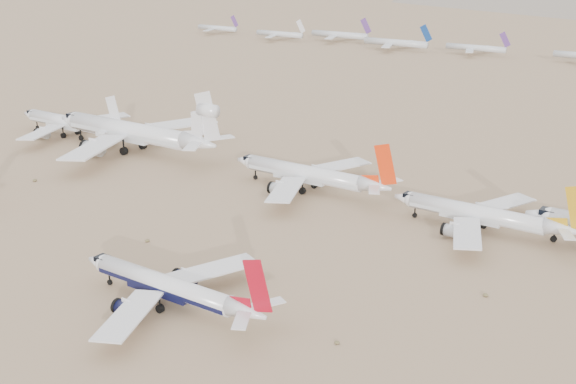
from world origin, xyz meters
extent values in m
plane|color=#81664B|center=(0.00, 0.00, 0.00)|extent=(7000.00, 7000.00, 0.00)
cylinder|color=silver|center=(-7.34, -4.32, 4.06)|extent=(29.84, 3.53, 3.53)
cube|color=black|center=(-7.34, -4.32, 3.62)|extent=(29.25, 3.58, 0.79)
sphere|color=silver|center=(-22.26, -4.32, 4.06)|extent=(3.53, 3.53, 3.53)
cube|color=black|center=(-22.79, -4.32, 5.03)|extent=(2.47, 2.29, 0.88)
cone|color=silver|center=(11.11, -4.32, 4.32)|extent=(7.46, 3.53, 3.53)
cube|color=silver|center=(-5.03, -14.79, 3.44)|extent=(11.53, 18.16, 0.55)
cube|color=silver|center=(12.56, -7.75, 4.76)|extent=(4.74, 6.19, 0.21)
cylinder|color=black|center=(-8.99, -11.66, 1.85)|extent=(4.14, 2.54, 2.54)
cube|color=silver|center=(-5.03, 6.14, 3.44)|extent=(11.53, 18.16, 0.55)
cube|color=silver|center=(12.56, -0.89, 4.76)|extent=(4.74, 6.19, 0.21)
cylinder|color=black|center=(-8.99, 3.01, 1.85)|extent=(4.14, 2.54, 2.54)
cube|color=#AE0B1D|center=(13.18, -4.32, 9.47)|extent=(5.66, 0.28, 9.32)
cylinder|color=black|center=(-21.37, -4.32, 0.53)|extent=(1.06, 0.44, 1.06)
cylinder|color=black|center=(-6.09, -6.79, 0.74)|extent=(1.48, 0.88, 1.48)
cylinder|color=black|center=(-6.09, -1.86, 0.74)|extent=(1.48, 0.88, 1.48)
sphere|color=silver|center=(40.02, 63.65, 5.27)|extent=(4.58, 4.58, 4.58)
cube|color=black|center=(39.33, 63.65, 6.53)|extent=(3.21, 2.98, 1.14)
cylinder|color=black|center=(41.16, 63.65, 0.69)|extent=(1.37, 0.57, 1.37)
cylinder|color=silver|center=(24.77, 60.21, 4.27)|extent=(30.52, 3.71, 3.71)
cube|color=silver|center=(24.77, 60.21, 3.80)|extent=(29.91, 3.76, 0.83)
sphere|color=silver|center=(9.51, 60.21, 4.27)|extent=(3.71, 3.71, 3.71)
cube|color=black|center=(8.95, 60.21, 5.29)|extent=(2.60, 2.41, 0.93)
cone|color=silver|center=(43.63, 60.21, 4.54)|extent=(7.63, 3.71, 3.71)
cube|color=silver|center=(27.12, 49.45, 3.62)|extent=(11.79, 18.57, 0.57)
cube|color=silver|center=(45.11, 56.69, 5.01)|extent=(4.84, 6.33, 0.22)
cylinder|color=silver|center=(23.07, 52.66, 1.94)|extent=(4.24, 2.67, 2.67)
cube|color=silver|center=(27.12, 70.97, 3.62)|extent=(11.79, 18.57, 0.57)
cube|color=silver|center=(45.11, 63.73, 5.01)|extent=(4.84, 6.33, 0.22)
cylinder|color=silver|center=(23.07, 67.76, 1.94)|extent=(4.24, 2.67, 2.67)
cylinder|color=black|center=(10.43, 60.21, 0.56)|extent=(1.11, 0.46, 1.11)
cylinder|color=black|center=(26.04, 57.61, 0.78)|extent=(1.56, 0.93, 1.56)
cylinder|color=black|center=(26.04, 62.81, 0.78)|extent=(1.56, 0.93, 1.56)
cylinder|color=silver|center=(-21.69, 62.17, 4.70)|extent=(33.46, 4.09, 4.09)
cube|color=silver|center=(-21.69, 62.17, 4.19)|extent=(32.79, 4.15, 0.92)
sphere|color=silver|center=(-38.42, 62.17, 4.70)|extent=(4.09, 4.09, 4.09)
cube|color=black|center=(-39.04, 62.17, 5.83)|extent=(2.86, 2.66, 1.02)
cone|color=silver|center=(-1.01, 62.17, 5.01)|extent=(8.37, 4.09, 4.09)
cube|color=silver|center=(-19.11, 50.36, 3.99)|extent=(12.92, 20.37, 0.63)
cube|color=silver|center=(0.62, 58.30, 5.52)|extent=(5.31, 6.95, 0.25)
cylinder|color=silver|center=(-23.55, 53.88, 2.14)|extent=(4.65, 2.94, 2.94)
cube|color=silver|center=(-19.11, 73.97, 3.99)|extent=(12.92, 20.37, 0.63)
cube|color=silver|center=(0.62, 66.04, 5.52)|extent=(5.31, 6.95, 0.25)
cylinder|color=silver|center=(-23.55, 70.46, 2.14)|extent=(4.65, 2.94, 2.94)
cube|color=#F1340D|center=(1.31, 62.17, 10.81)|extent=(6.34, 0.33, 10.45)
cylinder|color=black|center=(-37.40, 62.17, 0.61)|extent=(1.23, 0.51, 1.23)
cylinder|color=black|center=(-20.30, 59.31, 0.86)|extent=(1.72, 1.02, 1.72)
cylinder|color=black|center=(-20.30, 65.03, 0.86)|extent=(1.72, 1.02, 1.72)
cylinder|color=silver|center=(-86.70, 62.96, 6.46)|extent=(46.93, 5.62, 5.62)
cube|color=silver|center=(-86.70, 62.96, 5.76)|extent=(45.99, 5.70, 1.26)
sphere|color=silver|center=(-110.17, 62.96, 6.46)|extent=(5.62, 5.62, 5.62)
cube|color=black|center=(-111.01, 62.96, 8.01)|extent=(3.93, 3.65, 1.40)
cone|color=silver|center=(-57.70, 62.96, 6.88)|extent=(11.73, 5.62, 5.62)
cube|color=silver|center=(-83.08, 46.47, 5.48)|extent=(18.12, 28.56, 0.87)
cube|color=silver|center=(-55.41, 57.56, 7.59)|extent=(7.45, 9.74, 0.34)
cylinder|color=silver|center=(-89.31, 51.39, 2.94)|extent=(6.52, 4.05, 4.05)
cube|color=silver|center=(-83.08, 79.46, 5.48)|extent=(18.12, 28.56, 0.87)
cube|color=silver|center=(-55.41, 68.37, 7.59)|extent=(7.45, 9.74, 0.34)
cylinder|color=silver|center=(-89.31, 74.53, 2.94)|extent=(6.52, 4.05, 4.05)
cube|color=silver|center=(-54.44, 62.96, 14.99)|extent=(8.89, 0.45, 14.66)
cylinder|color=silver|center=(-54.11, 62.96, 16.80)|extent=(5.87, 3.64, 3.64)
cylinder|color=black|center=(-108.76, 62.96, 0.84)|extent=(1.69, 0.70, 1.69)
cylinder|color=black|center=(-84.75, 59.03, 1.18)|extent=(2.36, 1.40, 2.36)
cylinder|color=black|center=(-84.75, 66.90, 1.18)|extent=(2.36, 1.40, 2.36)
cylinder|color=silver|center=(-117.33, 64.59, 4.77)|extent=(33.77, 4.15, 4.15)
cube|color=silver|center=(-117.33, 64.59, 4.25)|extent=(33.09, 4.21, 0.93)
sphere|color=silver|center=(-134.21, 64.59, 4.77)|extent=(4.15, 4.15, 4.15)
cube|color=black|center=(-134.84, 64.59, 5.91)|extent=(2.90, 2.70, 1.04)
cone|color=silver|center=(-96.46, 64.59, 5.08)|extent=(8.44, 4.15, 4.15)
cube|color=silver|center=(-114.72, 52.67, 4.05)|extent=(13.04, 20.55, 0.64)
cube|color=silver|center=(-94.82, 60.69, 5.60)|extent=(5.36, 7.01, 0.25)
cylinder|color=silver|center=(-119.21, 56.22, 2.17)|extent=(4.69, 2.99, 2.99)
cube|color=silver|center=(-114.72, 76.52, 4.05)|extent=(13.04, 20.55, 0.64)
cube|color=silver|center=(-94.82, 68.50, 5.60)|extent=(5.36, 7.01, 0.25)
cylinder|color=silver|center=(-119.21, 72.97, 2.17)|extent=(4.69, 2.99, 2.99)
cube|color=silver|center=(-94.11, 64.59, 10.94)|extent=(6.40, 0.33, 10.55)
cylinder|color=black|center=(-133.18, 64.59, 0.62)|extent=(1.24, 0.52, 1.24)
cylinder|color=black|center=(-115.92, 61.69, 0.87)|extent=(1.74, 1.04, 1.74)
cylinder|color=black|center=(-115.92, 67.50, 0.87)|extent=(1.74, 1.04, 1.74)
cylinder|color=silver|center=(-262.32, 315.87, 4.06)|extent=(33.67, 3.33, 3.33)
cube|color=#5A3481|center=(-246.48, 315.87, 9.69)|extent=(6.71, 0.33, 8.45)
cube|color=silver|center=(-262.32, 307.16, 3.56)|extent=(8.87, 15.50, 0.33)
cube|color=silver|center=(-262.32, 324.59, 3.56)|extent=(8.87, 15.50, 0.33)
cylinder|color=silver|center=(-204.54, 310.72, 4.17)|extent=(35.76, 3.53, 3.53)
cube|color=silver|center=(-187.71, 310.72, 10.14)|extent=(7.12, 0.35, 8.97)
cube|color=silver|center=(-204.54, 301.47, 3.64)|extent=(9.42, 16.46, 0.35)
cube|color=silver|center=(-204.54, 319.98, 3.64)|extent=(9.42, 16.46, 0.35)
cylinder|color=silver|center=(-168.36, 327.44, 4.43)|extent=(41.00, 4.05, 4.05)
cube|color=#5A3481|center=(-149.07, 327.44, 11.28)|extent=(8.17, 0.41, 10.28)
cube|color=silver|center=(-168.36, 316.82, 3.82)|extent=(10.80, 18.87, 0.41)
cube|color=silver|center=(-168.36, 338.05, 3.82)|extent=(10.80, 18.87, 0.41)
cylinder|color=silver|center=(-120.15, 311.98, 4.43)|extent=(41.12, 4.06, 4.06)
cube|color=navy|center=(-100.80, 311.98, 11.30)|extent=(8.19, 0.41, 10.31)
cube|color=silver|center=(-120.15, 301.34, 3.82)|extent=(10.83, 18.93, 0.41)
cube|color=silver|center=(-120.15, 322.62, 3.82)|extent=(10.83, 18.93, 0.41)
cylinder|color=silver|center=(-72.85, 319.07, 4.14)|extent=(35.14, 3.47, 3.47)
cube|color=#5A3481|center=(-56.31, 319.07, 10.01)|extent=(7.00, 0.35, 8.81)
cube|color=silver|center=(-72.85, 309.97, 3.62)|extent=(9.26, 16.18, 0.35)
cube|color=silver|center=(-72.85, 328.16, 3.62)|extent=(9.26, 16.18, 0.35)
ellipsoid|color=brown|center=(-85.20, 27.20, 0.34)|extent=(1.12, 1.12, 0.62)
ellipsoid|color=brown|center=(-30.40, 14.40, 0.29)|extent=(0.98, 0.98, 0.54)
ellipsoid|color=brown|center=(24.40, 1.60, 0.25)|extent=(0.84, 0.84, 0.46)
ellipsoid|color=brown|center=(38.10, 30.90, 0.29)|extent=(0.98, 0.98, 0.54)
camera|label=1|loc=(75.00, -85.74, 60.17)|focal=45.00mm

